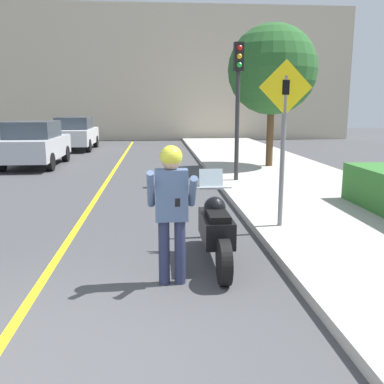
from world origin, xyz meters
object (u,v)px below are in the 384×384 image
(person_biker, at_px, (172,200))
(street_tree, at_px, (272,70))
(motorcycle, at_px, (216,230))
(crossing_sign, at_px, (284,128))
(parked_car_white, at_px, (75,133))
(parked_car_silver, at_px, (35,144))
(traffic_light, at_px, (238,86))

(person_biker, height_order, street_tree, street_tree)
(person_biker, bearing_deg, motorcycle, 46.93)
(person_biker, bearing_deg, street_tree, 68.59)
(crossing_sign, height_order, parked_car_white, crossing_sign)
(person_biker, distance_m, crossing_sign, 2.95)
(street_tree, distance_m, parked_car_silver, 9.01)
(motorcycle, relative_size, crossing_sign, 0.74)
(person_biker, xyz_separation_m, parked_car_white, (-4.32, 17.44, -0.23))
(crossing_sign, bearing_deg, parked_car_silver, 125.94)
(motorcycle, bearing_deg, street_tree, 70.69)
(parked_car_silver, distance_m, parked_car_white, 6.19)
(motorcycle, xyz_separation_m, person_biker, (-0.65, -0.69, 0.59))
(traffic_light, xyz_separation_m, parked_car_silver, (-6.79, 4.42, -1.91))
(crossing_sign, distance_m, parked_car_white, 16.66)
(parked_car_white, bearing_deg, street_tree, -43.58)
(crossing_sign, distance_m, parked_car_silver, 11.42)
(traffic_light, xyz_separation_m, street_tree, (1.71, 2.86, 0.67))
(crossing_sign, relative_size, street_tree, 0.59)
(motorcycle, relative_size, parked_car_white, 0.50)
(motorcycle, xyz_separation_m, traffic_light, (1.44, 6.14, 2.27))
(crossing_sign, bearing_deg, parked_car_white, 112.29)
(crossing_sign, xyz_separation_m, parked_car_white, (-6.31, 15.39, -0.99))
(street_tree, bearing_deg, motorcycle, -109.31)
(parked_car_silver, bearing_deg, motorcycle, -63.16)
(crossing_sign, relative_size, parked_car_white, 0.68)
(motorcycle, height_order, parked_car_silver, parked_car_silver)
(motorcycle, height_order, parked_car_white, parked_car_white)
(person_biker, distance_m, parked_car_silver, 12.19)
(motorcycle, relative_size, traffic_light, 0.56)
(person_biker, distance_m, parked_car_white, 17.97)
(motorcycle, bearing_deg, crossing_sign, 45.32)
(parked_car_silver, bearing_deg, traffic_light, -33.06)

